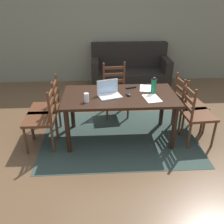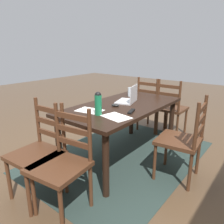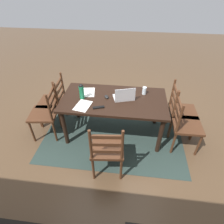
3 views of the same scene
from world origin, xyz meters
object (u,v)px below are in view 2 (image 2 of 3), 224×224
chair_left_near (152,105)px  chair_right_near (39,152)px  dining_table (122,111)px  laptop (129,98)px  chair_left_far (171,108)px  chair_right_far (62,164)px  drinking_glass (130,92)px  water_bottle (98,103)px  chair_far_head (182,140)px  tv_remote (131,111)px  computer_mouse (115,105)px

chair_left_near → chair_right_near: (2.26, -0.00, 0.00)m
dining_table → laptop: (-0.16, -0.01, 0.15)m
chair_left_near → chair_left_far: bearing=90.0°
dining_table → chair_right_far: 1.16m
chair_right_near → laptop: 1.34m
chair_left_near → drinking_glass: (0.65, -0.03, 0.33)m
drinking_glass → water_bottle: bearing=14.2°
chair_right_far → chair_right_near: 0.35m
laptop → chair_far_head: bearing=79.0°
chair_right_far → tv_remote: bearing=174.0°
drinking_glass → tv_remote: drinking_glass is taller
chair_right_near → tv_remote: chair_right_near is taller
chair_left_near → chair_far_head: 1.49m
water_bottle → drinking_glass: water_bottle is taller
chair_right_far → water_bottle: bearing=-168.4°
chair_far_head → drinking_glass: chair_far_head is taller
chair_far_head → computer_mouse: (0.13, -0.83, 0.29)m
chair_left_far → chair_right_near: bearing=-8.8°
chair_right_near → tv_remote: bearing=154.5°
laptop → computer_mouse: 0.29m
tv_remote → chair_left_near: bearing=90.1°
drinking_glass → chair_left_near: bearing=177.0°
laptop → tv_remote: (0.36, 0.27, -0.05)m
chair_far_head → laptop: (-0.16, -0.81, 0.33)m
chair_left_far → chair_far_head: (1.13, 0.63, 0.00)m
chair_right_near → computer_mouse: (-1.01, 0.15, 0.29)m
drinking_glass → computer_mouse: size_ratio=1.27×
computer_mouse → tv_remote: computer_mouse is taller
water_bottle → dining_table: bearing=-175.4°
water_bottle → tv_remote: 0.40m
dining_table → chair_far_head: size_ratio=1.77×
chair_right_far → chair_left_near: (-2.26, -0.34, 0.00)m
laptop → tv_remote: 0.46m
dining_table → computer_mouse: (0.12, -0.02, 0.11)m
drinking_glass → tv_remote: (0.68, 0.48, -0.05)m
chair_right_far → laptop: (-1.29, -0.18, 0.33)m
chair_right_near → water_bottle: size_ratio=3.73×
chair_left_near → tv_remote: chair_left_near is taller
tv_remote → chair_left_far: bearing=75.8°
chair_left_far → tv_remote: chair_left_far is taller
computer_mouse → tv_remote: bearing=50.0°
dining_table → chair_right_far: chair_right_far is taller
chair_left_near → chair_far_head: size_ratio=1.00×
chair_left_near → chair_far_head: same height
laptop → dining_table: bearing=2.6°
chair_left_near → chair_right_far: bearing=8.6°
dining_table → water_bottle: size_ratio=6.61×
chair_right_near → laptop: (-1.29, 0.17, 0.33)m
chair_left_far → computer_mouse: 1.30m
chair_right_far → chair_right_near: same height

